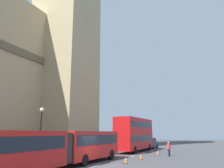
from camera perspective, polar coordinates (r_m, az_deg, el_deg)
The scene contains 10 objects.
ground_plane at distance 20.34m, azimuth -4.05°, elevation -20.00°, with size 160.00×160.00×0.00m, color #424244.
lane_centre_marking at distance 23.93m, azimuth 0.94°, elevation -18.84°, with size 39.00×0.16×0.01m.
articulated_bus at distance 19.04m, azimuth -13.51°, elevation -14.96°, with size 17.93×2.54×2.90m.
double_decker_bus at distance 35.27m, azimuth 5.81°, elevation -12.24°, with size 10.92×2.54×4.90m.
sedan_lead at distance 43.07m, azimuth 9.65°, elevation -14.51°, with size 4.40×1.86×1.85m.
traffic_cone_west at distance 21.93m, azimuth 3.47°, elevation -18.69°, with size 0.36×0.36×0.58m.
traffic_cone_middle at distance 25.13m, azimuth 7.30°, elevation -17.79°, with size 0.36×0.36×0.58m.
traffic_cone_east at distance 30.09m, azimuth 11.45°, elevation -16.71°, with size 0.36×0.36×0.58m.
street_lamp at distance 24.10m, azimuth -17.63°, elevation -10.97°, with size 0.44×0.44×5.27m.
pedestrian_near_cones at distance 28.95m, azimuth 14.17°, elevation -15.53°, with size 0.39×0.47×1.69m.
Camera 1 is at (-17.62, -9.77, 2.77)m, focal length 36.14 mm.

